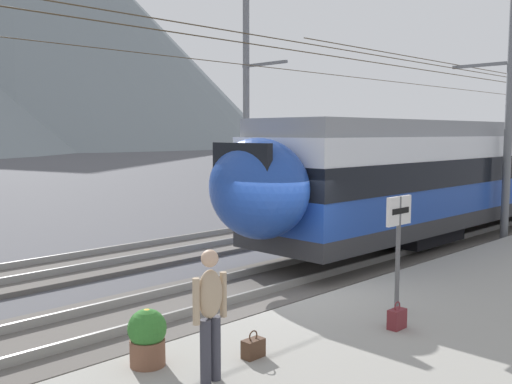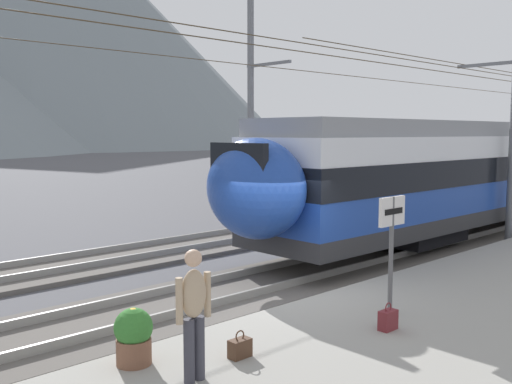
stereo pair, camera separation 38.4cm
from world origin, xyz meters
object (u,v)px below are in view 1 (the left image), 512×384
at_px(handbag_near_sign, 397,319).
at_px(potted_plant_platform_edge, 147,335).
at_px(catenary_mast_mid, 505,111).
at_px(platform_sign, 399,227).
at_px(catenary_mast_far_side, 249,109).
at_px(passenger_walking, 210,309).
at_px(handbag_beside_passenger, 253,348).

relative_size(handbag_near_sign, potted_plant_platform_edge, 0.58).
bearing_deg(catenary_mast_mid, potted_plant_platform_edge, -175.85).
bearing_deg(platform_sign, catenary_mast_far_side, 58.56).
height_order(platform_sign, passenger_walking, platform_sign).
height_order(platform_sign, potted_plant_platform_edge, platform_sign).
distance_m(catenary_mast_mid, catenary_mast_far_side, 8.71).
bearing_deg(catenary_mast_far_side, handbag_beside_passenger, -133.78).
relative_size(catenary_mast_mid, passenger_walking, 26.52).
distance_m(platform_sign, potted_plant_platform_edge, 4.72).
distance_m(handbag_beside_passenger, handbag_near_sign, 2.59).
distance_m(handbag_near_sign, potted_plant_platform_edge, 4.00).
bearing_deg(catenary_mast_far_side, handbag_near_sign, -123.32).
bearing_deg(passenger_walking, platform_sign, -1.39).
height_order(catenary_mast_mid, handbag_near_sign, catenary_mast_mid).
height_order(catenary_mast_mid, platform_sign, catenary_mast_mid).
bearing_deg(handbag_near_sign, catenary_mast_mid, 14.13).
xyz_separation_m(handbag_beside_passenger, potted_plant_platform_edge, (-1.20, 0.81, 0.28)).
xyz_separation_m(platform_sign, handbag_beside_passenger, (-3.26, 0.28, -1.36)).
height_order(passenger_walking, handbag_near_sign, passenger_walking).
distance_m(catenary_mast_mid, passenger_walking, 14.13).
xyz_separation_m(platform_sign, potted_plant_platform_edge, (-4.46, 1.09, -1.08)).
xyz_separation_m(catenary_mast_far_side, handbag_beside_passenger, (-9.47, -9.89, -3.84)).
bearing_deg(platform_sign, catenary_mast_mid, 12.46).
bearing_deg(catenary_mast_far_side, catenary_mast_mid, -67.77).
bearing_deg(handbag_beside_passenger, platform_sign, -4.88).
xyz_separation_m(catenary_mast_far_side, platform_sign, (-6.22, -10.16, -2.48)).
distance_m(catenary_mast_far_side, handbag_near_sign, 13.31).
relative_size(catenary_mast_far_side, handbag_beside_passenger, 114.54).
distance_m(platform_sign, passenger_walking, 4.22).
bearing_deg(handbag_beside_passenger, catenary_mast_mid, 8.13).
height_order(catenary_mast_mid, handbag_beside_passenger, catenary_mast_mid).
distance_m(platform_sign, handbag_beside_passenger, 3.54).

